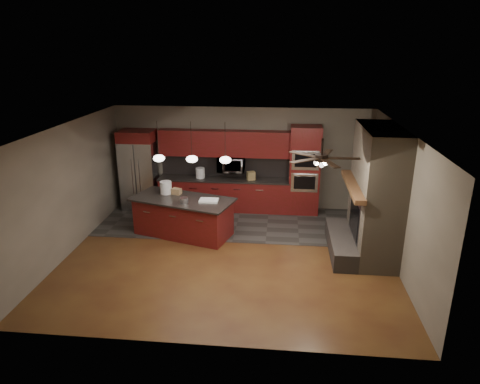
# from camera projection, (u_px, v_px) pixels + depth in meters

# --- Properties ---
(ground) EXTENTS (7.00, 7.00, 0.00)m
(ground) POSITION_uv_depth(u_px,v_px,m) (229.00, 255.00, 9.40)
(ground) COLOR brown
(ground) RESTS_ON ground
(ceiling) EXTENTS (7.00, 6.00, 0.02)m
(ceiling) POSITION_uv_depth(u_px,v_px,m) (228.00, 128.00, 8.48)
(ceiling) COLOR white
(ceiling) RESTS_ON back_wall
(back_wall) EXTENTS (7.00, 0.02, 2.80)m
(back_wall) POSITION_uv_depth(u_px,v_px,m) (242.00, 158.00, 11.76)
(back_wall) COLOR gray
(back_wall) RESTS_ON ground
(right_wall) EXTENTS (0.02, 6.00, 2.80)m
(right_wall) POSITION_uv_depth(u_px,v_px,m) (400.00, 200.00, 8.61)
(right_wall) COLOR gray
(right_wall) RESTS_ON ground
(left_wall) EXTENTS (0.02, 6.00, 2.80)m
(left_wall) POSITION_uv_depth(u_px,v_px,m) (68.00, 189.00, 9.27)
(left_wall) COLOR gray
(left_wall) RESTS_ON ground
(slate_tile_patch) EXTENTS (7.00, 2.40, 0.01)m
(slate_tile_patch) POSITION_uv_depth(u_px,v_px,m) (238.00, 222.00, 11.09)
(slate_tile_patch) COLOR #393734
(slate_tile_patch) RESTS_ON ground
(fireplace_column) EXTENTS (1.30, 2.10, 2.80)m
(fireplace_column) POSITION_uv_depth(u_px,v_px,m) (373.00, 198.00, 9.06)
(fireplace_column) COLOR #736552
(fireplace_column) RESTS_ON ground
(back_cabinetry) EXTENTS (3.59, 0.64, 2.20)m
(back_cabinetry) POSITION_uv_depth(u_px,v_px,m) (224.00, 178.00, 11.73)
(back_cabinetry) COLOR maroon
(back_cabinetry) RESTS_ON ground
(oven_tower) EXTENTS (0.80, 0.63, 2.38)m
(oven_tower) POSITION_uv_depth(u_px,v_px,m) (304.00, 171.00, 11.38)
(oven_tower) COLOR maroon
(oven_tower) RESTS_ON ground
(microwave) EXTENTS (0.73, 0.41, 0.50)m
(microwave) POSITION_uv_depth(u_px,v_px,m) (231.00, 164.00, 11.58)
(microwave) COLOR silver
(microwave) RESTS_ON back_cabinetry
(refrigerator) EXTENTS (0.95, 0.75, 2.20)m
(refrigerator) POSITION_uv_depth(u_px,v_px,m) (140.00, 170.00, 11.76)
(refrigerator) COLOR silver
(refrigerator) RESTS_ON ground
(kitchen_island) EXTENTS (2.60, 1.73, 0.92)m
(kitchen_island) POSITION_uv_depth(u_px,v_px,m) (183.00, 216.00, 10.26)
(kitchen_island) COLOR maroon
(kitchen_island) RESTS_ON ground
(white_bucket) EXTENTS (0.39, 0.39, 0.31)m
(white_bucket) POSITION_uv_depth(u_px,v_px,m) (166.00, 188.00, 10.41)
(white_bucket) COLOR white
(white_bucket) RESTS_ON kitchen_island
(paint_can) EXTENTS (0.27, 0.27, 0.13)m
(paint_can) POSITION_uv_depth(u_px,v_px,m) (184.00, 200.00, 9.81)
(paint_can) COLOR silver
(paint_can) RESTS_ON kitchen_island
(paint_tray) EXTENTS (0.44, 0.31, 0.04)m
(paint_tray) POSITION_uv_depth(u_px,v_px,m) (209.00, 200.00, 9.93)
(paint_tray) COLOR white
(paint_tray) RESTS_ON kitchen_island
(cardboard_box) EXTENTS (0.26, 0.22, 0.14)m
(cardboard_box) POSITION_uv_depth(u_px,v_px,m) (176.00, 191.00, 10.39)
(cardboard_box) COLOR #98764E
(cardboard_box) RESTS_ON kitchen_island
(counter_bucket) EXTENTS (0.25, 0.25, 0.28)m
(counter_bucket) POSITION_uv_depth(u_px,v_px,m) (200.00, 173.00, 11.70)
(counter_bucket) COLOR white
(counter_bucket) RESTS_ON back_cabinetry
(counter_box) EXTENTS (0.25, 0.23, 0.23)m
(counter_box) POSITION_uv_depth(u_px,v_px,m) (251.00, 176.00, 11.53)
(counter_box) COLOR #957E4D
(counter_box) RESTS_ON back_cabinetry
(pendant_left) EXTENTS (0.26, 0.26, 0.92)m
(pendant_left) POSITION_uv_depth(u_px,v_px,m) (159.00, 158.00, 9.57)
(pendant_left) COLOR black
(pendant_left) RESTS_ON ceiling
(pendant_center) EXTENTS (0.26, 0.26, 0.92)m
(pendant_center) POSITION_uv_depth(u_px,v_px,m) (192.00, 159.00, 9.50)
(pendant_center) COLOR black
(pendant_center) RESTS_ON ceiling
(pendant_right) EXTENTS (0.26, 0.26, 0.92)m
(pendant_right) POSITION_uv_depth(u_px,v_px,m) (225.00, 160.00, 9.43)
(pendant_right) COLOR black
(pendant_right) RESTS_ON ceiling
(ceiling_fan) EXTENTS (1.27, 1.33, 0.41)m
(ceiling_fan) POSITION_uv_depth(u_px,v_px,m) (322.00, 157.00, 7.67)
(ceiling_fan) COLOR black
(ceiling_fan) RESTS_ON ceiling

